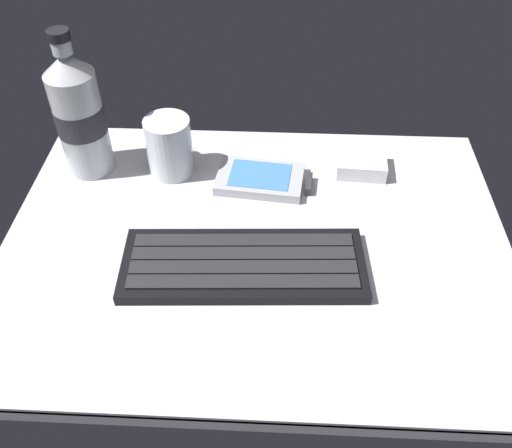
# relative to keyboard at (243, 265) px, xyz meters

# --- Properties ---
(ground_plane) EXTENTS (0.64, 0.48, 0.03)m
(ground_plane) POSITION_rel_keyboard_xyz_m (0.01, 0.05, -0.02)
(ground_plane) COLOR silver
(keyboard) EXTENTS (0.30, 0.12, 0.02)m
(keyboard) POSITION_rel_keyboard_xyz_m (0.00, 0.00, 0.00)
(keyboard) COLOR black
(keyboard) RESTS_ON ground_plane
(handheld_device) EXTENTS (0.13, 0.09, 0.02)m
(handheld_device) POSITION_rel_keyboard_xyz_m (0.02, 0.16, -0.00)
(handheld_device) COLOR #B7BABF
(handheld_device) RESTS_ON ground_plane
(juice_cup) EXTENTS (0.06, 0.06, 0.09)m
(juice_cup) POSITION_rel_keyboard_xyz_m (-0.12, 0.18, 0.03)
(juice_cup) COLOR silver
(juice_cup) RESTS_ON ground_plane
(water_bottle) EXTENTS (0.07, 0.07, 0.21)m
(water_bottle) POSITION_rel_keyboard_xyz_m (-0.23, 0.19, 0.08)
(water_bottle) COLOR silver
(water_bottle) RESTS_ON ground_plane
(charger_block) EXTENTS (0.07, 0.06, 0.02)m
(charger_block) POSITION_rel_keyboard_xyz_m (0.16, 0.20, 0.00)
(charger_block) COLOR white
(charger_block) RESTS_ON ground_plane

